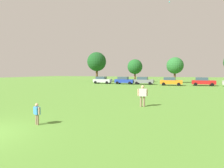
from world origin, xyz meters
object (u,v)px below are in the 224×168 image
(tree_left, at_px, (135,67))
(tree_right, at_px, (175,66))
(parked_car_silver_0, at_px, (102,80))
(tree_far_left, at_px, (97,62))
(parked_car_gray_2, at_px, (144,81))
(parked_car_blue_1, at_px, (124,80))
(parked_car_orange_3, at_px, (171,81))
(parked_car_red_4, at_px, (203,81))
(child_kite_flyer, at_px, (37,112))
(adult_bystander, at_px, (143,94))

(tree_left, height_order, tree_right, tree_right)
(parked_car_silver_0, distance_m, tree_left, 10.68)
(parked_car_silver_0, bearing_deg, tree_far_left, 123.31)
(tree_left, bearing_deg, parked_car_gray_2, -63.17)
(tree_left, relative_size, tree_right, 0.95)
(parked_car_blue_1, relative_size, parked_car_orange_3, 1.00)
(parked_car_orange_3, bearing_deg, tree_left, 137.51)
(parked_car_blue_1, distance_m, parked_car_orange_3, 10.30)
(parked_car_gray_2, height_order, parked_car_red_4, same)
(parked_car_silver_0, xyz_separation_m, parked_car_red_4, (21.71, 0.70, 0.00))
(tree_left, bearing_deg, parked_car_silver_0, -125.59)
(tree_right, bearing_deg, tree_left, -174.70)
(parked_car_blue_1, relative_size, tree_right, 0.66)
(parked_car_silver_0, bearing_deg, tree_right, 29.86)
(parked_car_red_4, height_order, tree_left, tree_left)
(parked_car_silver_0, height_order, tree_right, tree_right)
(child_kite_flyer, relative_size, parked_car_silver_0, 0.26)
(child_kite_flyer, height_order, parked_car_gray_2, parked_car_gray_2)
(parked_car_silver_0, bearing_deg, parked_car_blue_1, 2.16)
(child_kite_flyer, relative_size, parked_car_red_4, 0.26)
(tree_left, bearing_deg, adult_bystander, -75.09)
(child_kite_flyer, distance_m, parked_car_blue_1, 33.75)
(parked_car_gray_2, height_order, parked_car_orange_3, same)
(child_kite_flyer, bearing_deg, tree_right, 104.24)
(tree_right, bearing_deg, child_kite_flyer, -96.63)
(parked_car_blue_1, xyz_separation_m, parked_car_orange_3, (10.26, -0.89, 0.00))
(tree_left, bearing_deg, parked_car_red_4, -25.55)
(adult_bystander, distance_m, parked_car_blue_1, 28.07)
(parked_car_orange_3, xyz_separation_m, tree_right, (0.34, 9.87, 3.53))
(adult_bystander, distance_m, parked_car_red_4, 27.66)
(tree_left, bearing_deg, parked_car_orange_3, -42.49)
(tree_right, bearing_deg, parked_car_blue_1, -139.71)
(adult_bystander, distance_m, tree_right, 35.52)
(parked_car_silver_0, distance_m, tree_right, 18.80)
(parked_car_gray_2, bearing_deg, parked_car_silver_0, -176.72)
(child_kite_flyer, height_order, adult_bystander, adult_bystander)
(parked_car_silver_0, xyz_separation_m, tree_far_left, (-5.29, 8.06, 4.87))
(child_kite_flyer, xyz_separation_m, tree_right, (4.91, 42.25, 3.73))
(child_kite_flyer, relative_size, parked_car_gray_2, 0.26)
(parked_car_orange_3, bearing_deg, parked_car_blue_1, 175.06)
(child_kite_flyer, bearing_deg, tree_far_left, 132.61)
(parked_car_orange_3, height_order, tree_far_left, tree_far_left)
(parked_car_silver_0, distance_m, tree_far_left, 10.80)
(tree_far_left, bearing_deg, parked_car_gray_2, -26.41)
(adult_bystander, bearing_deg, parked_car_blue_1, 89.59)
(parked_car_blue_1, distance_m, tree_left, 8.72)
(child_kite_flyer, bearing_deg, parked_car_silver_0, 129.43)
(child_kite_flyer, height_order, tree_left, tree_left)
(adult_bystander, bearing_deg, tree_right, 67.93)
(child_kite_flyer, xyz_separation_m, parked_car_gray_2, (-1.30, 33.62, 0.20))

